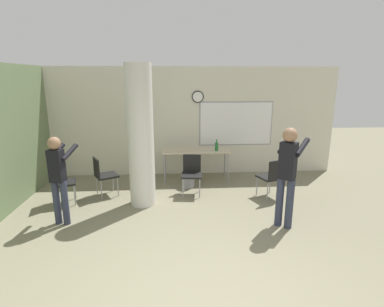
# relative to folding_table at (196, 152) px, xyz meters

# --- Properties ---
(wall_back) EXTENTS (8.00, 0.15, 2.80)m
(wall_back) POSITION_rel_folding_table_xyz_m (-0.23, 0.56, 0.68)
(wall_back) COLOR beige
(wall_back) RESTS_ON ground_plane
(support_pillar) EXTENTS (0.51, 0.51, 2.80)m
(support_pillar) POSITION_rel_folding_table_xyz_m (-1.20, -1.43, 0.68)
(support_pillar) COLOR silver
(support_pillar) RESTS_ON ground_plane
(folding_table) EXTENTS (1.68, 0.62, 0.77)m
(folding_table) POSITION_rel_folding_table_xyz_m (0.00, 0.00, 0.00)
(folding_table) COLOR beige
(folding_table) RESTS_ON ground_plane
(bottle_on_table) EXTENTS (0.08, 0.08, 0.28)m
(bottle_on_table) POSITION_rel_folding_table_xyz_m (0.50, -0.10, 0.16)
(bottle_on_table) COLOR #1E6B2D
(bottle_on_table) RESTS_ON folding_table
(waste_bin) EXTENTS (0.29, 0.29, 0.36)m
(waste_bin) POSITION_rel_folding_table_xyz_m (-0.23, -0.54, -0.54)
(waste_bin) COLOR gray
(waste_bin) RESTS_ON ground_plane
(chair_by_left_wall) EXTENTS (0.55, 0.55, 0.87)m
(chair_by_left_wall) POSITION_rel_folding_table_xyz_m (-2.87, -1.33, -0.21)
(chair_by_left_wall) COLOR black
(chair_by_left_wall) RESTS_ON ground_plane
(chair_mid_room) EXTENTS (0.57, 0.57, 0.87)m
(chair_mid_room) POSITION_rel_folding_table_xyz_m (1.52, -1.32, -0.21)
(chair_mid_room) COLOR black
(chair_mid_room) RESTS_ON ground_plane
(chair_near_pillar) EXTENTS (0.59, 0.59, 0.87)m
(chair_near_pillar) POSITION_rel_folding_table_xyz_m (-2.10, -0.94, -0.21)
(chair_near_pillar) COLOR black
(chair_near_pillar) RESTS_ON ground_plane
(chair_table_front) EXTENTS (0.48, 0.48, 0.87)m
(chair_table_front) POSITION_rel_folding_table_xyz_m (-0.17, -0.94, -0.21)
(chair_table_front) COLOR black
(chair_table_front) RESTS_ON ground_plane
(person_playing_side) EXTENTS (0.65, 0.69, 1.75)m
(person_playing_side) POSITION_rel_folding_table_xyz_m (1.34, -2.56, 0.31)
(person_playing_side) COLOR #2D3347
(person_playing_side) RESTS_ON ground_plane
(person_watching_back) EXTENTS (0.43, 0.61, 1.58)m
(person_watching_back) POSITION_rel_folding_table_xyz_m (-2.55, -2.20, 0.21)
(person_watching_back) COLOR #2D3347
(person_watching_back) RESTS_ON ground_plane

